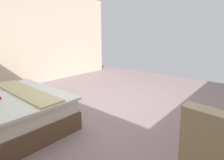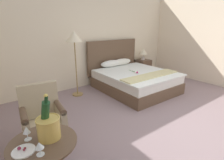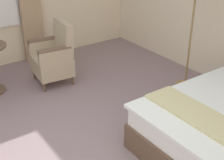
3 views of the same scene
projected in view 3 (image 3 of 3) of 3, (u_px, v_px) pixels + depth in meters
armchair_by_window at (54, 56)px, 4.76m from camera, size 0.64×0.62×0.95m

